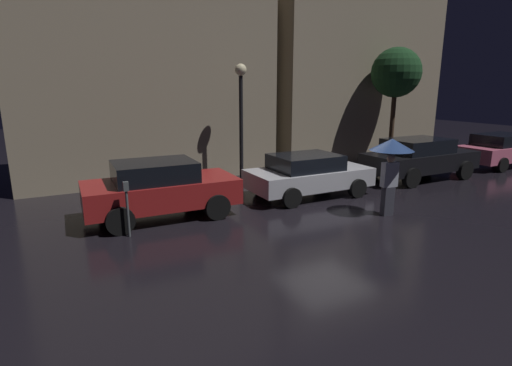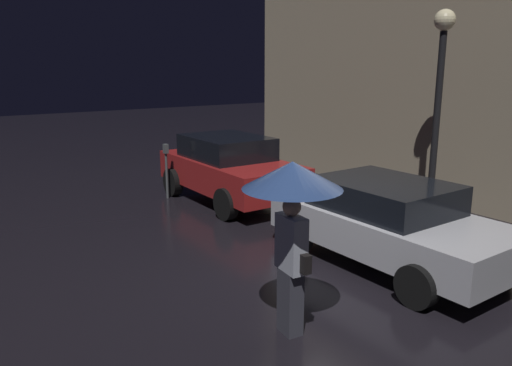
{
  "view_description": "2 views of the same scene",
  "coord_description": "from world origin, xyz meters",
  "px_view_note": "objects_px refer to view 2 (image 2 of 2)",
  "views": [
    {
      "loc": [
        -6.96,
        -9.08,
        3.43
      ],
      "look_at": [
        -2.34,
        -0.02,
        0.97
      ],
      "focal_mm": 28.0,
      "sensor_mm": 36.0,
      "label": 1
    },
    {
      "loc": [
        5.18,
        -4.9,
        3.14
      ],
      "look_at": [
        -2.09,
        0.27,
        1.03
      ],
      "focal_mm": 35.0,
      "sensor_mm": 36.0,
      "label": 2
    }
  ],
  "objects_px": {
    "parked_car_silver": "(389,221)",
    "street_lamp_near": "(440,77)",
    "pedestrian_with_umbrella": "(292,196)",
    "parked_car_red": "(229,167)",
    "parking_meter": "(166,165)"
  },
  "relations": [
    {
      "from": "pedestrian_with_umbrella",
      "to": "street_lamp_near",
      "type": "distance_m",
      "value": 5.78
    },
    {
      "from": "parked_car_silver",
      "to": "pedestrian_with_umbrella",
      "type": "bearing_deg",
      "value": -73.64
    },
    {
      "from": "parked_car_silver",
      "to": "street_lamp_near",
      "type": "height_order",
      "value": "street_lamp_near"
    },
    {
      "from": "parked_car_silver",
      "to": "parking_meter",
      "type": "relative_size",
      "value": 2.99
    },
    {
      "from": "parked_car_red",
      "to": "parking_meter",
      "type": "height_order",
      "value": "parked_car_red"
    },
    {
      "from": "parked_car_silver",
      "to": "pedestrian_with_umbrella",
      "type": "distance_m",
      "value": 2.96
    },
    {
      "from": "parking_meter",
      "to": "pedestrian_with_umbrella",
      "type": "bearing_deg",
      "value": -13.15
    },
    {
      "from": "street_lamp_near",
      "to": "parking_meter",
      "type": "bearing_deg",
      "value": -140.97
    },
    {
      "from": "parked_car_red",
      "to": "pedestrian_with_umbrella",
      "type": "height_order",
      "value": "pedestrian_with_umbrella"
    },
    {
      "from": "parked_car_red",
      "to": "street_lamp_near",
      "type": "height_order",
      "value": "street_lamp_near"
    },
    {
      "from": "parking_meter",
      "to": "street_lamp_near",
      "type": "bearing_deg",
      "value": 39.03
    },
    {
      "from": "parked_car_red",
      "to": "pedestrian_with_umbrella",
      "type": "relative_size",
      "value": 1.91
    },
    {
      "from": "parked_car_silver",
      "to": "pedestrian_with_umbrella",
      "type": "xyz_separation_m",
      "value": [
        0.79,
        -2.68,
        1.0
      ]
    },
    {
      "from": "parked_car_red",
      "to": "parked_car_silver",
      "type": "height_order",
      "value": "parked_car_red"
    },
    {
      "from": "parked_car_silver",
      "to": "street_lamp_near",
      "type": "xyz_separation_m",
      "value": [
        -1.11,
        2.65,
        2.2
      ]
    }
  ]
}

